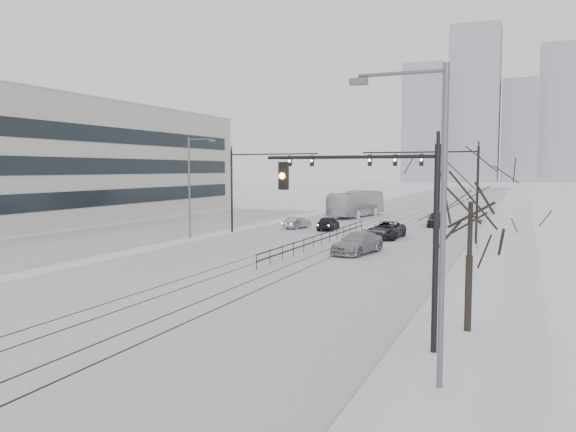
% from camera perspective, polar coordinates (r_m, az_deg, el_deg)
% --- Properties ---
extents(ground, '(500.00, 500.00, 0.00)m').
position_cam_1_polar(ground, '(20.51, -26.61, -13.29)').
color(ground, white).
rests_on(ground, ground).
extents(road, '(22.00, 260.00, 0.02)m').
position_cam_1_polar(road, '(74.34, 11.17, -0.07)').
color(road, silver).
rests_on(road, ground).
extents(sidewalk_east, '(5.00, 260.00, 0.16)m').
position_cam_1_polar(sidewalk_east, '(72.82, 21.63, -0.36)').
color(sidewalk_east, white).
rests_on(sidewalk_east, ground).
extents(curb, '(0.10, 260.00, 0.12)m').
position_cam_1_polar(curb, '(72.91, 19.71, -0.31)').
color(curb, gray).
rests_on(curb, ground).
extents(parking_strip, '(14.00, 60.00, 0.03)m').
position_cam_1_polar(parking_strip, '(59.36, -13.39, -1.31)').
color(parking_strip, silver).
rests_on(parking_strip, ground).
extents(tram_rails, '(5.30, 180.00, 0.01)m').
position_cam_1_polar(tram_rails, '(54.99, 6.92, -1.69)').
color(tram_rails, black).
rests_on(tram_rails, ground).
extents(office_building, '(20.20, 62.20, 14.11)m').
position_cam_1_polar(office_building, '(71.19, -25.29, 5.03)').
color(office_building, '#B2B1A8').
rests_on(office_building, ground).
extents(skyline, '(96.00, 48.00, 72.00)m').
position_cam_1_polar(skyline, '(287.39, 21.12, 9.36)').
color(skyline, '#9296A0').
rests_on(skyline, ground).
extents(traffic_mast_near, '(6.10, 0.37, 7.00)m').
position_cam_1_polar(traffic_mast_near, '(19.08, 10.05, -0.18)').
color(traffic_mast_near, black).
rests_on(traffic_mast_near, ground).
extents(traffic_mast_ne, '(9.60, 0.37, 8.00)m').
position_cam_1_polar(traffic_mast_ne, '(48.03, 14.74, 4.12)').
color(traffic_mast_ne, black).
rests_on(traffic_mast_ne, ground).
extents(traffic_mast_nw, '(9.10, 0.37, 8.00)m').
position_cam_1_polar(traffic_mast_nw, '(53.94, -2.97, 4.13)').
color(traffic_mast_nw, black).
rests_on(traffic_mast_nw, ground).
extents(street_light_east, '(2.73, 0.25, 9.00)m').
position_cam_1_polar(street_light_east, '(15.74, 14.44, 1.06)').
color(street_light_east, '#595B60').
rests_on(street_light_east, ground).
extents(street_light_west, '(2.73, 0.25, 9.00)m').
position_cam_1_polar(street_light_west, '(50.51, -9.72, 3.61)').
color(street_light_west, '#595B60').
rests_on(street_light_west, ground).
extents(bare_tree, '(4.40, 4.40, 6.10)m').
position_cam_1_polar(bare_tree, '(21.69, 18.05, 0.05)').
color(bare_tree, black).
rests_on(bare_tree, ground).
extents(median_fence, '(0.06, 24.00, 1.00)m').
position_cam_1_polar(median_fence, '(45.47, 3.45, -2.37)').
color(median_fence, black).
rests_on(median_fence, ground).
extents(street_sign, '(0.70, 0.06, 2.40)m').
position_cam_1_polar(street_sign, '(44.89, 18.69, -1.33)').
color(street_sign, '#595B60').
rests_on(street_sign, ground).
extents(sedan_sb_inner, '(2.05, 4.33, 1.43)m').
position_cam_1_polar(sedan_sb_inner, '(57.06, 4.11, -0.73)').
color(sedan_sb_inner, black).
rests_on(sedan_sb_inner, ground).
extents(sedan_sb_outer, '(1.91, 3.86, 1.22)m').
position_cam_1_polar(sedan_sb_outer, '(58.39, 0.97, -0.70)').
color(sedan_sb_outer, gray).
rests_on(sedan_sb_outer, ground).
extents(sedan_nb_front, '(2.77, 5.53, 1.50)m').
position_cam_1_polar(sedan_nb_front, '(50.87, 9.94, -1.42)').
color(sedan_nb_front, black).
rests_on(sedan_nb_front, ground).
extents(sedan_nb_right, '(3.24, 5.69, 1.55)m').
position_cam_1_polar(sedan_nb_right, '(41.41, 7.09, -2.76)').
color(sedan_nb_right, gray).
rests_on(sedan_nb_right, ground).
extents(sedan_nb_far, '(2.22, 4.78, 1.58)m').
position_cam_1_polar(sedan_nb_far, '(62.55, 14.88, -0.32)').
color(sedan_nb_far, black).
rests_on(sedan_nb_far, ground).
extents(box_truck, '(4.56, 12.28, 3.34)m').
position_cam_1_polar(box_truck, '(73.27, 6.96, 1.22)').
color(box_truck, silver).
rests_on(box_truck, ground).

